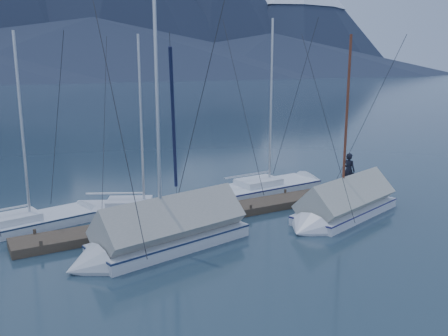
{
  "coord_description": "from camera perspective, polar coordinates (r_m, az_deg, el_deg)",
  "views": [
    {
      "loc": [
        -10.3,
        -15.88,
        6.65
      ],
      "look_at": [
        0.0,
        2.0,
        2.2
      ],
      "focal_mm": 38.0,
      "sensor_mm": 36.0,
      "label": 1
    }
  ],
  "objects": [
    {
      "name": "sailboat_open_left",
      "position": [
        21.76,
        -21.07,
        -6.04
      ],
      "size": [
        6.89,
        3.22,
        8.8
      ],
      "color": "silver",
      "rests_on": "ground"
    },
    {
      "name": "mooring_posts",
      "position": [
        21.35,
        -1.17,
        -5.0
      ],
      "size": [
        15.12,
        1.52,
        0.35
      ],
      "color": "#382D23",
      "rests_on": "ground"
    },
    {
      "name": "sailboat_covered_far",
      "position": [
        17.77,
        -7.97,
        -8.25
      ],
      "size": [
        7.38,
        3.45,
        9.98
      ],
      "color": "silver",
      "rests_on": "ground"
    },
    {
      "name": "sailboat_open_right",
      "position": [
        26.08,
        6.35,
        -2.28
      ],
      "size": [
        7.62,
        3.22,
        9.91
      ],
      "color": "silver",
      "rests_on": "ground"
    },
    {
      "name": "dock",
      "position": [
        21.65,
        0.0,
        -5.42
      ],
      "size": [
        18.0,
        1.5,
        0.54
      ],
      "color": "#382D23",
      "rests_on": "ground"
    },
    {
      "name": "person",
      "position": [
        25.72,
        14.77,
        -0.3
      ],
      "size": [
        0.64,
        0.79,
        1.87
      ],
      "primitive_type": "imported",
      "rotation": [
        0.0,
        0.0,
        1.89
      ],
      "color": "black",
      "rests_on": "dock"
    },
    {
      "name": "ground",
      "position": [
        20.07,
        2.87,
        -7.2
      ],
      "size": [
        1000.0,
        1000.0,
        0.0
      ],
      "primitive_type": "plane",
      "color": "#172734",
      "rests_on": "ground"
    },
    {
      "name": "sailboat_covered_near",
      "position": [
        21.8,
        13.79,
        -4.75
      ],
      "size": [
        7.09,
        3.85,
        8.82
      ],
      "color": "silver",
      "rests_on": "ground"
    },
    {
      "name": "sailboat_open_mid",
      "position": [
        22.1,
        -8.35,
        -5.06
      ],
      "size": [
        6.77,
        4.66,
        8.79
      ],
      "color": "silver",
      "rests_on": "ground"
    }
  ]
}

